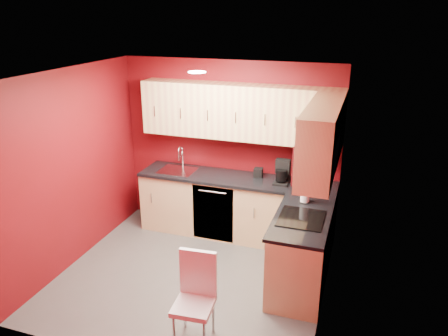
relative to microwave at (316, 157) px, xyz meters
The scene contains 21 objects.
floor 2.18m from the microwave, behind, with size 3.20×3.20×0.00m, color #454340.
ceiling 1.64m from the microwave, behind, with size 3.20×3.20×0.00m, color white.
wall_back 1.95m from the microwave, 136.99° to the left, with size 3.20×3.20×0.00m, color #5E090F.
wall_front 2.24m from the microwave, 129.35° to the right, with size 3.20×3.20×0.00m, color #5E090F.
wall_left 3.03m from the microwave, behind, with size 3.00×3.00×0.00m, color #5E090F.
wall_right 0.50m from the microwave, 44.09° to the right, with size 3.00×3.00×0.00m, color #5E090F.
base_cabinets_back 1.98m from the microwave, 140.04° to the left, with size 2.80×0.60×0.87m, color #DABC7D.
base_cabinets_right 1.23m from the microwave, 151.81° to the left, with size 0.60×1.30×0.87m, color #DABC7D.
countertop_back 1.73m from the microwave, 140.47° to the left, with size 2.80×0.63×0.04m, color black.
countertop_right 0.78m from the microwave, 162.04° to the left, with size 0.63×1.27×0.04m, color black.
upper_cabinets_back 1.65m from the microwave, 136.69° to the left, with size 2.80×0.35×0.75m, color #E4C881.
upper_cabinets_right 0.33m from the microwave, 82.65° to the left, with size 0.35×1.55×0.75m.
microwave is the anchor object (origin of this frame).
cooktop 0.75m from the microwave, behind, with size 0.50×0.55×0.01m, color black.
sink 2.43m from the microwave, 154.40° to the left, with size 0.52×0.42×0.35m.
dishwasher_front 2.02m from the microwave, 153.81° to the left, with size 0.60×0.02×0.82m, color black.
downlight 1.62m from the microwave, behind, with size 0.20×0.20×0.01m, color white.
coffee_maker 1.26m from the microwave, 119.23° to the left, with size 0.20×0.26×0.33m, color black, non-canonical shape.
napkin_holder 1.59m from the microwave, 129.00° to the left, with size 0.12×0.12×0.13m, color black, non-canonical shape.
paper_towel 0.79m from the microwave, 107.72° to the left, with size 0.15×0.15×0.25m, color white, non-canonical shape.
dining_chair 1.96m from the microwave, 127.40° to the right, with size 0.38×0.40×0.94m, color silver, non-canonical shape.
Camera 1 is at (1.86, -4.30, 3.16)m, focal length 35.00 mm.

